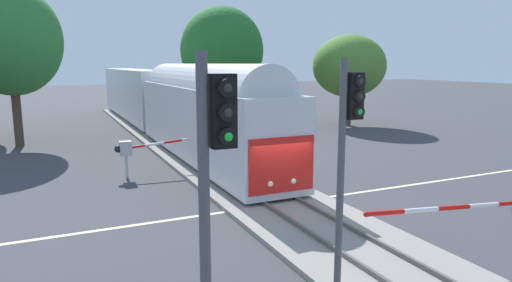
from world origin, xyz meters
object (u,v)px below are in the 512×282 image
Objects in this scene: commuter_train at (162,99)px; traffic_signal_median at (347,145)px; traffic_signal_near_left at (214,189)px; crossing_gate_far at (136,148)px; crossing_gate_near at (506,205)px; maple_right_background at (349,66)px; oak_behind_train at (10,40)px; elm_centre_background at (222,50)px.

traffic_signal_median is at bearing -94.50° from commuter_train.
traffic_signal_near_left reaches higher than commuter_train.
commuter_train reaches higher than crossing_gate_far.
commuter_train is 13.07m from crossing_gate_far.
traffic_signal_near_left is at bearing -96.06° from crossing_gate_far.
maple_right_background reaches higher than crossing_gate_near.
commuter_train is at bearing 98.50° from crossing_gate_near.
maple_right_background reaches higher than traffic_signal_median.
crossing_gate_far is at bearing -63.97° from oak_behind_train.
crossing_gate_near is 0.61× the size of elm_centre_background.
traffic_signal_median is 32.36m from elm_centre_background.
elm_centre_background is at bearing 57.38° from crossing_gate_far.
crossing_gate_near is 15.88m from crossing_gate_far.
traffic_signal_median is at bearing -105.71° from elm_centre_background.
crossing_gate_near is at bearing 4.32° from traffic_signal_median.
crossing_gate_far is 14.14m from oak_behind_train.
crossing_gate_near is at bearing -81.50° from commuter_train.
crossing_gate_near is at bearing -95.15° from elm_centre_background.
elm_centre_background is at bearing 84.85° from crossing_gate_near.
maple_right_background reaches higher than crossing_gate_far.
traffic_signal_near_left is (-1.73, -16.32, 2.35)m from crossing_gate_far.
crossing_gate_near is 1.22× the size of crossing_gate_far.
oak_behind_train is 17.31m from elm_centre_background.
commuter_train is 6.62× the size of crossing_gate_near.
commuter_train is 16.60m from maple_right_background.
oak_behind_train is (-5.71, 11.69, 5.54)m from crossing_gate_far.
crossing_gate_near is 6.41m from traffic_signal_median.
elm_centre_background is (16.51, 5.19, -0.31)m from oak_behind_train.
crossing_gate_far is 0.93× the size of traffic_signal_near_left.
traffic_signal_near_left reaches higher than crossing_gate_far.
oak_behind_train is (-3.98, 28.01, 3.18)m from traffic_signal_near_left.
oak_behind_train reaches higher than crossing_gate_near.
commuter_train is at bearing -145.54° from elm_centre_background.
crossing_gate_far is at bearing 83.94° from traffic_signal_near_left.
crossing_gate_far is at bearing -108.64° from commuter_train.
crossing_gate_near is 27.93m from maple_right_background.
oak_behind_train is at bearing 118.45° from crossing_gate_near.
maple_right_background is at bearing 63.19° from crossing_gate_near.
traffic_signal_near_left is at bearing -164.97° from crossing_gate_near.
traffic_signal_near_left is (-5.89, -28.64, 0.99)m from commuter_train.
crossing_gate_near is (3.89, -26.01, -1.34)m from commuter_train.
commuter_train is at bearing 3.64° from oak_behind_train.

